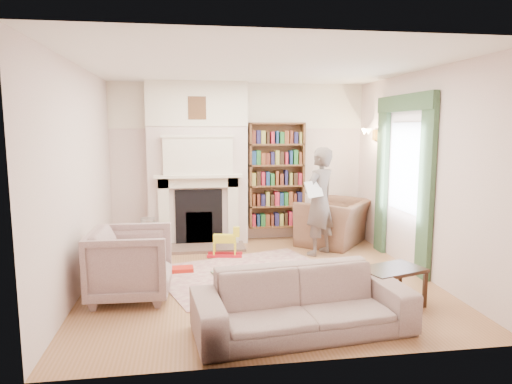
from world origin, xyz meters
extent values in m
plane|color=#8D5E38|center=(0.00, 0.00, 0.00)|extent=(4.50, 4.50, 0.00)
plane|color=white|center=(0.00, 0.00, 2.80)|extent=(4.50, 4.50, 0.00)
plane|color=silver|center=(0.00, 2.25, 1.40)|extent=(4.50, 0.00, 4.50)
plane|color=silver|center=(0.00, -2.25, 1.40)|extent=(4.50, 0.00, 4.50)
plane|color=silver|center=(-2.25, 0.00, 1.40)|extent=(0.00, 4.50, 4.50)
plane|color=silver|center=(2.25, 0.00, 1.40)|extent=(0.00, 4.50, 4.50)
cube|color=silver|center=(-0.75, 2.08, 1.40)|extent=(1.70, 0.35, 2.80)
cube|color=silver|center=(-0.75, 1.79, 1.22)|extent=(1.47, 0.24, 0.05)
cube|color=black|center=(-0.75, 1.88, 0.50)|extent=(0.80, 0.06, 0.96)
cube|color=silver|center=(-0.75, 1.81, 1.55)|extent=(1.15, 0.18, 0.62)
cube|color=brown|center=(0.65, 2.12, 1.18)|extent=(1.00, 0.24, 1.85)
cube|color=silver|center=(2.23, 0.40, 1.45)|extent=(0.02, 0.90, 1.30)
cube|color=#304B30|center=(2.20, -0.30, 1.20)|extent=(0.07, 0.32, 2.40)
cube|color=#304B30|center=(2.20, 1.10, 1.20)|extent=(0.07, 0.32, 2.40)
cube|color=#304B30|center=(2.19, 0.40, 2.38)|extent=(0.09, 1.70, 0.24)
cube|color=beige|center=(-0.13, 0.19, 0.01)|extent=(2.81, 2.46, 0.01)
imported|color=#51362B|center=(1.59, 1.64, 0.39)|extent=(1.56, 1.58, 0.77)
imported|color=#B1A092|center=(-1.61, -0.47, 0.43)|extent=(0.96, 0.94, 0.85)
imported|color=#A99B8B|center=(0.18, -1.68, 0.31)|extent=(2.23, 1.07, 0.63)
imported|color=#574B45|center=(1.14, 1.04, 0.86)|extent=(0.75, 0.71, 1.72)
cube|color=silver|center=(0.99, 0.84, 1.09)|extent=(0.36, 0.30, 0.25)
cylinder|color=#B8BCC1|center=(-1.59, 1.66, 0.28)|extent=(0.25, 0.25, 0.55)
cube|color=gold|center=(-0.40, 0.17, 0.03)|extent=(0.47, 0.47, 0.03)
cube|color=red|center=(-1.04, 0.45, 0.04)|extent=(0.34, 0.24, 0.05)
cube|color=red|center=(0.14, -0.15, 0.02)|extent=(0.28, 0.24, 0.02)
cube|color=red|center=(0.56, -0.32, 0.02)|extent=(0.30, 0.29, 0.02)
cube|color=red|center=(0.07, -0.64, 0.02)|extent=(0.30, 0.29, 0.02)
camera|label=1|loc=(-0.91, -5.88, 2.03)|focal=32.00mm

